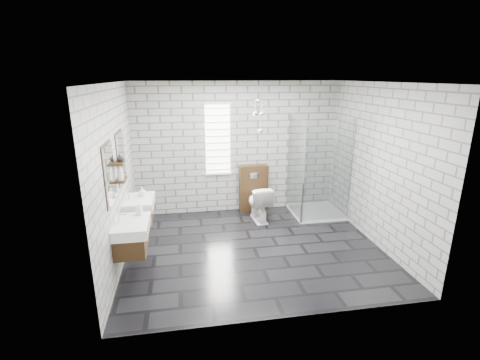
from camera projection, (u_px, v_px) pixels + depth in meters
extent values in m
cube|color=black|center=(254.00, 248.00, 5.88)|extent=(4.20, 3.60, 0.02)
cube|color=white|center=(256.00, 82.00, 5.10)|extent=(4.20, 3.60, 0.02)
cube|color=#A0A09A|center=(237.00, 148.00, 7.20)|extent=(4.20, 0.02, 2.70)
cube|color=#A0A09A|center=(289.00, 214.00, 3.78)|extent=(4.20, 0.02, 2.70)
cube|color=#A0A09A|center=(116.00, 177.00, 5.15)|extent=(0.02, 3.60, 2.70)
cube|color=#A0A09A|center=(378.00, 165.00, 5.82)|extent=(0.02, 3.60, 2.70)
cube|color=#3B2612|center=(131.00, 241.00, 4.90)|extent=(0.42, 0.62, 0.30)
cube|color=silver|center=(146.00, 238.00, 4.93)|extent=(0.02, 0.35, 0.01)
cube|color=white|center=(132.00, 227.00, 4.84)|extent=(0.47, 0.70, 0.15)
cylinder|color=silver|center=(119.00, 218.00, 4.78)|extent=(0.04, 0.04, 0.12)
cylinder|color=silver|center=(123.00, 215.00, 4.77)|extent=(0.10, 0.02, 0.02)
cube|color=white|center=(110.00, 174.00, 4.59)|extent=(0.03, 0.55, 0.80)
cube|color=#3B2612|center=(109.00, 174.00, 4.58)|extent=(0.01, 0.59, 0.84)
cube|color=#3B2612|center=(139.00, 215.00, 5.82)|extent=(0.42, 0.62, 0.30)
cube|color=silver|center=(151.00, 213.00, 5.84)|extent=(0.02, 0.35, 0.01)
cube|color=white|center=(139.00, 203.00, 5.76)|extent=(0.47, 0.70, 0.15)
cylinder|color=silver|center=(129.00, 195.00, 5.70)|extent=(0.04, 0.04, 0.12)
cylinder|color=silver|center=(132.00, 192.00, 5.69)|extent=(0.10, 0.02, 0.02)
cube|color=white|center=(121.00, 158.00, 5.50)|extent=(0.03, 0.55, 0.80)
cube|color=#3B2612|center=(120.00, 158.00, 5.50)|extent=(0.01, 0.59, 0.84)
cube|color=#3B2612|center=(121.00, 180.00, 5.13)|extent=(0.14, 0.30, 0.03)
cube|color=#3B2612|center=(119.00, 163.00, 5.05)|extent=(0.14, 0.30, 0.03)
cube|color=white|center=(218.00, 139.00, 7.05)|extent=(0.50, 0.02, 1.40)
cube|color=white|center=(217.00, 103.00, 6.83)|extent=(0.56, 0.04, 0.04)
cube|color=white|center=(218.00, 174.00, 7.25)|extent=(0.56, 0.04, 0.04)
cube|color=white|center=(218.00, 170.00, 7.22)|extent=(0.48, 0.01, 0.02)
cube|color=white|center=(218.00, 163.00, 7.17)|extent=(0.48, 0.01, 0.02)
cube|color=white|center=(218.00, 157.00, 7.13)|extent=(0.48, 0.01, 0.02)
cube|color=white|center=(218.00, 150.00, 7.09)|extent=(0.48, 0.01, 0.02)
cube|color=white|center=(218.00, 143.00, 7.05)|extent=(0.48, 0.01, 0.02)
cube|color=white|center=(218.00, 136.00, 7.01)|extent=(0.48, 0.01, 0.02)
cube|color=white|center=(218.00, 129.00, 6.97)|extent=(0.48, 0.01, 0.02)
cube|color=white|center=(217.00, 122.00, 6.93)|extent=(0.48, 0.01, 0.02)
cube|color=white|center=(217.00, 115.00, 6.89)|extent=(0.48, 0.01, 0.03)
cube|color=white|center=(217.00, 108.00, 6.85)|extent=(0.48, 0.01, 0.03)
cube|color=#3B2612|center=(253.00, 188.00, 7.39)|extent=(0.60, 0.20, 1.00)
cube|color=silver|center=(255.00, 176.00, 7.21)|extent=(0.18, 0.01, 0.12)
cube|color=white|center=(315.00, 212.00, 7.35)|extent=(1.00, 1.00, 0.06)
cube|color=silver|center=(328.00, 172.00, 6.60)|extent=(1.00, 0.01, 2.00)
cube|color=silver|center=(295.00, 167.00, 6.98)|extent=(0.01, 1.00, 2.00)
cube|color=silver|center=(304.00, 174.00, 6.52)|extent=(0.03, 0.03, 2.00)
cube|color=silver|center=(352.00, 171.00, 6.68)|extent=(0.03, 0.03, 2.00)
cylinder|color=silver|center=(335.00, 160.00, 7.30)|extent=(0.02, 0.02, 1.80)
cylinder|color=silver|center=(335.00, 116.00, 7.02)|extent=(0.14, 0.14, 0.02)
sphere|color=silver|center=(255.00, 113.00, 6.51)|extent=(0.09, 0.09, 0.09)
cylinder|color=silver|center=(256.00, 96.00, 6.42)|extent=(0.01, 0.01, 0.53)
sphere|color=silver|center=(261.00, 131.00, 6.67)|extent=(0.09, 0.09, 0.09)
cylinder|color=silver|center=(261.00, 105.00, 6.53)|extent=(0.01, 0.01, 0.88)
sphere|color=silver|center=(257.00, 101.00, 6.58)|extent=(0.09, 0.09, 0.09)
cylinder|color=silver|center=(257.00, 90.00, 6.52)|extent=(0.01, 0.01, 0.32)
sphere|color=silver|center=(256.00, 114.00, 6.62)|extent=(0.09, 0.09, 0.09)
cylinder|color=silver|center=(256.00, 97.00, 6.53)|extent=(0.01, 0.01, 0.57)
sphere|color=silver|center=(262.00, 113.00, 6.69)|extent=(0.09, 0.09, 0.09)
cylinder|color=silver|center=(262.00, 96.00, 6.60)|extent=(0.01, 0.01, 0.56)
imported|color=white|center=(259.00, 203.00, 6.93)|extent=(0.46, 0.74, 0.72)
imported|color=#B2B2B2|center=(139.00, 209.00, 5.04)|extent=(0.10, 0.10, 0.18)
imported|color=#B2B2B2|center=(142.00, 191.00, 5.83)|extent=(0.13, 0.13, 0.16)
imported|color=#B2B2B2|center=(120.00, 173.00, 5.00)|extent=(0.11, 0.11, 0.24)
imported|color=#B2B2B2|center=(120.00, 158.00, 5.05)|extent=(0.12, 0.12, 0.11)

